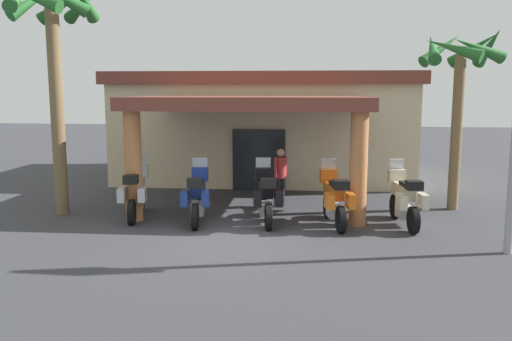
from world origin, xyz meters
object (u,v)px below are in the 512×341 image
(pedestrian, at_px, (281,173))
(palm_tree_near_portico, at_px, (460,71))
(motorcycle_blue, at_px, (198,196))
(motorcycle_cream, at_px, (405,199))
(motorcycle_black, at_px, (266,196))
(motel_building, at_px, (266,124))
(motorcycle_silver, at_px, (136,192))
(motorcycle_orange, at_px, (335,198))
(palm_tree_roadside, at_px, (54,37))

(pedestrian, height_order, palm_tree_near_portico, palm_tree_near_portico)
(motorcycle_blue, height_order, motorcycle_cream, same)
(motorcycle_blue, distance_m, motorcycle_black, 1.77)
(motel_building, height_order, palm_tree_near_portico, palm_tree_near_portico)
(motorcycle_silver, distance_m, palm_tree_near_portico, 9.54)
(motel_building, height_order, motorcycle_cream, motel_building)
(motorcycle_blue, bearing_deg, motel_building, -15.02)
(motorcycle_silver, relative_size, motorcycle_blue, 0.99)
(motorcycle_orange, height_order, pedestrian, pedestrian)
(motorcycle_silver, bearing_deg, motorcycle_black, -102.41)
(motorcycle_blue, xyz_separation_m, pedestrian, (1.97, 2.19, 0.30))
(motorcycle_orange, xyz_separation_m, palm_tree_roadside, (-7.48, 0.35, 4.12))
(palm_tree_roadside, bearing_deg, palm_tree_near_portico, 10.15)
(motorcycle_silver, height_order, motorcycle_black, same)
(motorcycle_blue, xyz_separation_m, motorcycle_orange, (3.51, 0.15, 0.00))
(motorcycle_silver, height_order, motorcycle_cream, same)
(motorcycle_orange, distance_m, motorcycle_cream, 1.77)
(motel_building, bearing_deg, palm_tree_near_portico, -43.32)
(motorcycle_silver, distance_m, palm_tree_roadside, 4.68)
(pedestrian, distance_m, palm_tree_near_portico, 5.79)
(motorcycle_orange, height_order, motorcycle_cream, same)
(motorcycle_silver, relative_size, motorcycle_orange, 1.00)
(motorcycle_silver, xyz_separation_m, motorcycle_orange, (5.27, -0.11, 0.00))
(motorcycle_blue, height_order, pedestrian, pedestrian)
(motorcycle_black, bearing_deg, motorcycle_cream, -98.98)
(motorcycle_blue, bearing_deg, motorcycle_orange, -95.95)
(pedestrian, relative_size, palm_tree_roadside, 0.27)
(motorcycle_black, height_order, palm_tree_roadside, palm_tree_roadside)
(motorcycle_blue, bearing_deg, pedestrian, -50.28)
(pedestrian, bearing_deg, motel_building, 136.85)
(motorcycle_black, distance_m, motorcycle_orange, 1.76)
(palm_tree_roadside, bearing_deg, motorcycle_black, -3.19)
(motorcycle_orange, bearing_deg, motel_building, 7.72)
(motorcycle_black, distance_m, motorcycle_cream, 3.52)
(pedestrian, bearing_deg, motorcycle_cream, 6.42)
(motel_building, distance_m, motorcycle_silver, 8.05)
(motorcycle_cream, bearing_deg, motorcycle_blue, 84.86)
(motorcycle_orange, relative_size, palm_tree_near_portico, 0.43)
(motorcycle_black, relative_size, pedestrian, 1.28)
(palm_tree_roadside, bearing_deg, motorcycle_silver, -6.34)
(motorcycle_blue, relative_size, motorcycle_cream, 1.00)
(motorcycle_black, height_order, pedestrian, pedestrian)
(motorcycle_silver, bearing_deg, palm_tree_near_portico, -87.04)
(palm_tree_near_portico, bearing_deg, motorcycle_orange, -146.07)
(motorcycle_black, bearing_deg, palm_tree_roadside, 75.57)
(motorcycle_blue, relative_size, motorcycle_orange, 1.01)
(motorcycle_blue, bearing_deg, motorcycle_black, -92.45)
(motorcycle_silver, xyz_separation_m, motorcycle_blue, (1.76, -0.26, 0.00))
(pedestrian, relative_size, palm_tree_near_portico, 0.33)
(motorcycle_blue, height_order, motorcycle_orange, same)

